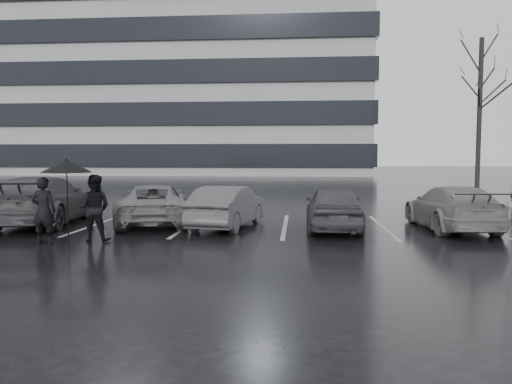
{
  "coord_description": "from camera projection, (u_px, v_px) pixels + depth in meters",
  "views": [
    {
      "loc": [
        0.98,
        -11.91,
        2.07
      ],
      "look_at": [
        -0.12,
        1.0,
        1.1
      ],
      "focal_mm": 35.0,
      "sensor_mm": 36.0,
      "label": 1
    }
  ],
  "objects": [
    {
      "name": "ground",
      "position": [
        257.0,
        240.0,
        12.07
      ],
      "size": [
        160.0,
        160.0,
        0.0
      ],
      "primitive_type": "plane",
      "color": "black",
      "rests_on": "ground"
    },
    {
      "name": "office_building",
      "position": [
        109.0,
        54.0,
        60.55
      ],
      "size": [
        61.0,
        26.0,
        29.0
      ],
      "color": "#959598",
      "rests_on": "ground"
    },
    {
      "name": "car_main",
      "position": [
        334.0,
        207.0,
        13.73
      ],
      "size": [
        1.49,
        3.67,
        1.25
      ],
      "primitive_type": "imported",
      "rotation": [
        0.0,
        0.0,
        3.14
      ],
      "color": "black",
      "rests_on": "ground"
    },
    {
      "name": "car_west_a",
      "position": [
        228.0,
        207.0,
        14.2
      ],
      "size": [
        1.91,
        3.78,
        1.19
      ],
      "primitive_type": "imported",
      "rotation": [
        0.0,
        0.0,
        2.95
      ],
      "color": "#2B2B2E",
      "rests_on": "ground"
    },
    {
      "name": "car_west_b",
      "position": [
        154.0,
        204.0,
        14.88
      ],
      "size": [
        2.93,
        4.62,
        1.19
      ],
      "primitive_type": "imported",
      "rotation": [
        0.0,
        0.0,
        3.38
      ],
      "color": "#515154",
      "rests_on": "ground"
    },
    {
      "name": "car_west_c",
      "position": [
        43.0,
        200.0,
        14.83
      ],
      "size": [
        2.73,
        5.19,
        1.44
      ],
      "primitive_type": "imported",
      "rotation": [
        0.0,
        0.0,
        3.29
      ],
      "color": "black",
      "rests_on": "ground"
    },
    {
      "name": "car_east",
      "position": [
        452.0,
        208.0,
        13.79
      ],
      "size": [
        1.96,
        4.29,
        1.22
      ],
      "primitive_type": "imported",
      "rotation": [
        0.0,
        0.0,
        3.2
      ],
      "color": "#515154",
      "rests_on": "ground"
    },
    {
      "name": "pedestrian_left",
      "position": [
        44.0,
        210.0,
        11.56
      ],
      "size": [
        0.58,
        0.39,
        1.56
      ],
      "primitive_type": "imported",
      "rotation": [
        0.0,
        0.0,
        3.17
      ],
      "color": "black",
      "rests_on": "ground"
    },
    {
      "name": "pedestrian_right",
      "position": [
        94.0,
        208.0,
        11.88
      ],
      "size": [
        0.8,
        0.63,
        1.6
      ],
      "primitive_type": "imported",
      "rotation": [
        0.0,
        0.0,
        3.18
      ],
      "color": "black",
      "rests_on": "ground"
    },
    {
      "name": "umbrella",
      "position": [
        67.0,
        166.0,
        11.59
      ],
      "size": [
        1.17,
        1.17,
        1.98
      ],
      "color": "black",
      "rests_on": "ground"
    },
    {
      "name": "stall_stripes",
      "position": [
        237.0,
        225.0,
        14.62
      ],
      "size": [
        19.72,
        5.0,
        0.0
      ],
      "color": "#979799",
      "rests_on": "ground"
    },
    {
      "name": "tree_north",
      "position": [
        479.0,
        115.0,
        27.71
      ],
      "size": [
        0.26,
        0.26,
        8.5
      ],
      "primitive_type": "cylinder",
      "color": "black",
      "rests_on": "ground"
    }
  ]
}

